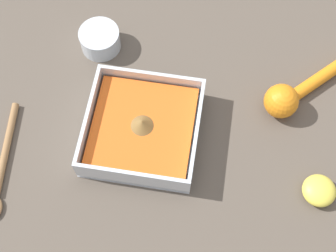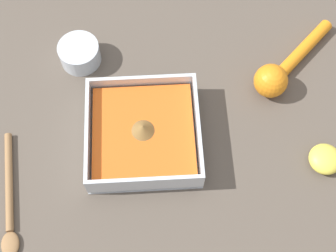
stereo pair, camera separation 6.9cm
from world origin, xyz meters
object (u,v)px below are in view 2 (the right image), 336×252
object	(u,v)px
lemon_squeezer	(280,72)
wooden_spoon	(9,200)
square_dish	(144,134)
lemon_half	(325,159)
spice_bowl	(80,54)

from	to	relation	value
lemon_squeezer	wooden_spoon	distance (m)	0.50
square_dish	lemon_squeezer	world-z (taller)	lemon_squeezer
wooden_spoon	lemon_squeezer	bearing A→B (deg)	107.68
square_dish	lemon_half	size ratio (longest dim) A/B	3.43
lemon_squeezer	wooden_spoon	world-z (taller)	lemon_squeezer
lemon_squeezer	lemon_half	bearing A→B (deg)	63.07
spice_bowl	lemon_half	distance (m)	0.46
wooden_spoon	lemon_half	bearing A→B (deg)	88.39
lemon_squeezer	wooden_spoon	xyz separation A→B (m)	(0.46, 0.20, -0.02)
lemon_half	wooden_spoon	distance (m)	0.51
lemon_squeezer	spice_bowl	bearing A→B (deg)	-54.19
spice_bowl	lemon_squeezer	distance (m)	0.36
spice_bowl	lemon_half	xyz separation A→B (m)	(-0.41, 0.22, -0.00)
lemon_half	square_dish	bearing A→B (deg)	-11.16
square_dish	spice_bowl	size ratio (longest dim) A/B	2.51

